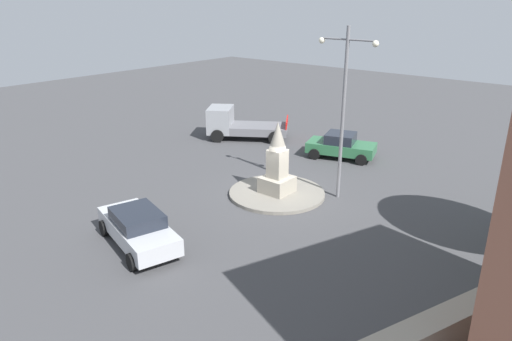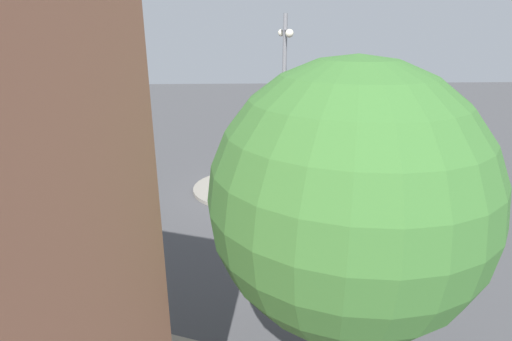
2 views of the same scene
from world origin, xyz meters
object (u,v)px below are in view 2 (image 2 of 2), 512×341
(monument, at_px, (241,160))
(car_green_passing, at_px, (380,170))
(truck_grey_waiting, at_px, (331,130))
(tree_near_wall, at_px, (347,199))
(streetlamp, at_px, (284,101))
(car_silver_parked_right, at_px, (93,170))

(monument, xyz_separation_m, car_green_passing, (-0.53, 6.86, -0.79))
(monument, relative_size, truck_grey_waiting, 0.62)
(tree_near_wall, bearing_deg, streetlamp, -179.83)
(streetlamp, bearing_deg, tree_near_wall, 0.17)
(monument, relative_size, car_green_passing, 0.81)
(monument, bearing_deg, truck_grey_waiting, 142.76)
(car_silver_parked_right, xyz_separation_m, truck_grey_waiting, (-6.89, 13.32, 0.21))
(car_green_passing, height_order, car_silver_parked_right, car_green_passing)
(streetlamp, height_order, car_silver_parked_right, streetlamp)
(streetlamp, relative_size, car_green_passing, 1.84)
(monument, height_order, tree_near_wall, tree_near_wall)
(car_silver_parked_right, distance_m, truck_grey_waiting, 14.99)
(streetlamp, relative_size, truck_grey_waiting, 1.40)
(tree_near_wall, bearing_deg, truck_grey_waiting, 167.62)
(car_silver_parked_right, relative_size, tree_near_wall, 0.68)
(streetlamp, xyz_separation_m, car_silver_parked_right, (-3.42, -8.96, -3.92))
(streetlamp, bearing_deg, car_silver_parked_right, -110.88)
(car_green_passing, height_order, truck_grey_waiting, truck_grey_waiting)
(car_silver_parked_right, bearing_deg, tree_near_wall, 34.97)
(car_silver_parked_right, xyz_separation_m, tree_near_wall, (12.85, 8.99, 3.89))
(monument, height_order, car_green_passing, monument)
(car_green_passing, relative_size, truck_grey_waiting, 0.77)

